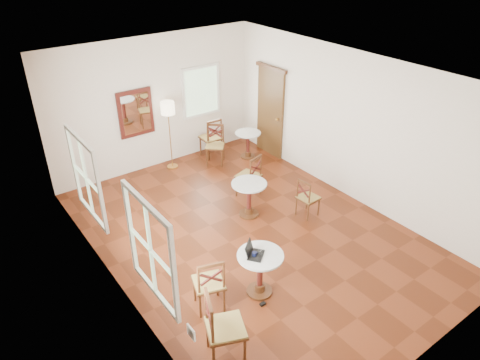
% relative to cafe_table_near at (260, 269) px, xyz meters
% --- Properties ---
extents(ground, '(7.00, 7.00, 0.00)m').
position_rel_cafe_table_near_xyz_m(ground, '(0.81, 1.30, -0.46)').
color(ground, '#612610').
rests_on(ground, ground).
extents(room_shell, '(5.02, 7.02, 3.01)m').
position_rel_cafe_table_near_xyz_m(room_shell, '(0.75, 1.57, 1.43)').
color(room_shell, silver).
rests_on(room_shell, ground).
extents(cafe_table_near, '(0.70, 0.70, 0.74)m').
position_rel_cafe_table_near_xyz_m(cafe_table_near, '(0.00, 0.00, 0.00)').
color(cafe_table_near, '#4E2913').
rests_on(cafe_table_near, ground).
extents(cafe_table_mid, '(0.68, 0.68, 0.72)m').
position_rel_cafe_table_near_xyz_m(cafe_table_mid, '(1.17, 1.79, -0.01)').
color(cafe_table_mid, '#4E2913').
rests_on(cafe_table_mid, ground).
extents(cafe_table_back, '(0.62, 0.62, 0.65)m').
position_rel_cafe_table_near_xyz_m(cafe_table_back, '(2.69, 3.81, -0.05)').
color(cafe_table_back, '#4E2913').
rests_on(cafe_table_back, ground).
extents(chair_near_a, '(0.55, 0.55, 0.95)m').
position_rel_cafe_table_near_xyz_m(chair_near_a, '(-0.79, 0.19, 0.02)').
color(chair_near_a, '#4E2913').
rests_on(chair_near_a, ground).
extents(chair_near_b, '(0.64, 0.64, 1.07)m').
position_rel_cafe_table_near_xyz_m(chair_near_b, '(-1.12, -0.65, 0.07)').
color(chair_near_b, '#4E2913').
rests_on(chair_near_b, ground).
extents(chair_mid_a, '(0.54, 0.54, 0.95)m').
position_rel_cafe_table_near_xyz_m(chair_mid_a, '(1.61, 2.35, 0.02)').
color(chair_mid_a, '#4E2913').
rests_on(chair_mid_a, ground).
extents(chair_mid_b, '(0.40, 0.40, 0.81)m').
position_rel_cafe_table_near_xyz_m(chair_mid_b, '(2.07, 1.11, -0.05)').
color(chair_mid_b, '#4E2913').
rests_on(chair_mid_b, ground).
extents(chair_back_a, '(0.48, 0.48, 1.01)m').
position_rel_cafe_table_near_xyz_m(chair_back_a, '(2.00, 4.38, 0.04)').
color(chair_back_a, '#4E2913').
rests_on(chair_back_a, ground).
extents(chair_back_b, '(0.61, 0.61, 0.94)m').
position_rel_cafe_table_near_xyz_m(chair_back_b, '(1.88, 4.03, 0.01)').
color(chair_back_b, '#4E2913').
rests_on(chair_back_b, ground).
extents(floor_lamp, '(0.31, 0.31, 1.61)m').
position_rel_cafe_table_near_xyz_m(floor_lamp, '(0.94, 4.45, 0.91)').
color(floor_lamp, '#BF8C3F').
rests_on(floor_lamp, ground).
extents(laptop, '(0.38, 0.37, 0.21)m').
position_rel_cafe_table_near_xyz_m(laptop, '(-0.09, 0.06, 0.33)').
color(laptop, black).
rests_on(laptop, cafe_table_near).
extents(mouse, '(0.10, 0.07, 0.04)m').
position_rel_cafe_table_near_xyz_m(mouse, '(-0.08, 0.20, 0.30)').
color(mouse, black).
rests_on(mouse, cafe_table_near).
extents(navy_mug, '(0.10, 0.07, 0.08)m').
position_rel_cafe_table_near_xyz_m(navy_mug, '(-0.10, 0.02, 0.32)').
color(navy_mug, black).
rests_on(navy_mug, cafe_table_near).
extents(water_glass, '(0.06, 0.06, 0.10)m').
position_rel_cafe_table_near_xyz_m(water_glass, '(-0.01, -0.01, 0.33)').
color(water_glass, white).
rests_on(water_glass, cafe_table_near).
extents(power_adapter, '(0.09, 0.05, 0.04)m').
position_rel_cafe_table_near_xyz_m(power_adapter, '(-0.13, -0.24, -0.44)').
color(power_adapter, black).
rests_on(power_adapter, ground).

